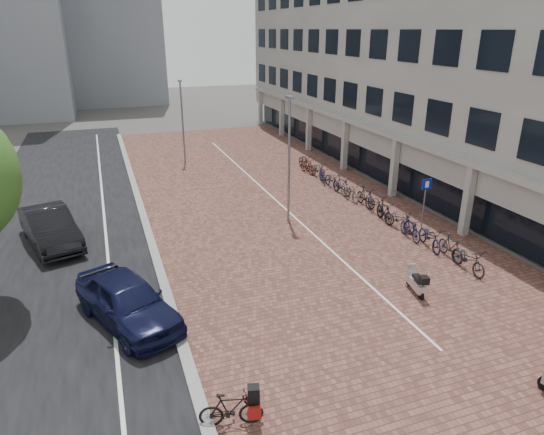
{
  "coord_description": "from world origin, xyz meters",
  "views": [
    {
      "loc": [
        -6.65,
        -12.57,
        9.03
      ],
      "look_at": [
        0.0,
        6.0,
        1.3
      ],
      "focal_mm": 31.86,
      "sensor_mm": 36.0,
      "label": 1
    }
  ],
  "objects": [
    {
      "name": "office_building",
      "position": [
        12.97,
        16.0,
        8.44
      ],
      "size": [
        8.4,
        40.0,
        15.0
      ],
      "color": "#A3A39E",
      "rests_on": "ground"
    },
    {
      "name": "lane_line",
      "position": [
        -7.0,
        12.0,
        0.02
      ],
      "size": [
        0.12,
        44.0,
        0.0
      ],
      "primitive_type": "cube",
      "color": "white",
      "rests_on": "street_asphalt"
    },
    {
      "name": "car_navy",
      "position": [
        -6.5,
        1.78,
        0.81
      ],
      "size": [
        3.61,
        5.14,
        1.62
      ],
      "primitive_type": "imported",
      "rotation": [
        0.0,
        0.0,
        0.4
      ],
      "color": "black",
      "rests_on": "ground"
    },
    {
      "name": "lamp_far",
      "position": [
        -1.13,
        21.48,
        2.87
      ],
      "size": [
        0.12,
        0.12,
        5.74
      ],
      "primitive_type": "cylinder",
      "color": "gray",
      "rests_on": "ground"
    },
    {
      "name": "bike_row",
      "position": [
        6.31,
        9.05,
        0.52
      ],
      "size": [
        1.26,
        18.1,
        1.05
      ],
      "color": "black",
      "rests_on": "ground"
    },
    {
      "name": "ground",
      "position": [
        0.0,
        0.0,
        0.0
      ],
      "size": [
        140.0,
        140.0,
        0.0
      ],
      "primitive_type": "plane",
      "color": "#474442",
      "rests_on": "ground"
    },
    {
      "name": "plaza_brick",
      "position": [
        2.0,
        12.0,
        0.01
      ],
      "size": [
        14.5,
        42.0,
        0.04
      ],
      "primitive_type": "cube",
      "color": "brown",
      "rests_on": "ground"
    },
    {
      "name": "parking_sign",
      "position": [
        7.5,
        5.37,
        1.67
      ],
      "size": [
        0.52,
        0.09,
        2.49
      ],
      "rotation": [
        0.0,
        0.0,
        0.02
      ],
      "color": "slate",
      "rests_on": "ground"
    },
    {
      "name": "parking_line",
      "position": [
        2.2,
        12.0,
        0.04
      ],
      "size": [
        0.1,
        30.0,
        0.0
      ],
      "primitive_type": "cube",
      "color": "white",
      "rests_on": "plaza_brick"
    },
    {
      "name": "street_asphalt",
      "position": [
        -9.0,
        12.0,
        0.01
      ],
      "size": [
        8.0,
        50.0,
        0.03
      ],
      "primitive_type": "cube",
      "color": "black",
      "rests_on": "ground"
    },
    {
      "name": "hero_bike",
      "position": [
        -4.5,
        -3.64,
        0.49
      ],
      "size": [
        1.63,
        0.82,
        1.11
      ],
      "rotation": [
        0.0,
        0.0,
        1.32
      ],
      "color": "black",
      "rests_on": "ground"
    },
    {
      "name": "curb",
      "position": [
        -5.1,
        12.0,
        0.07
      ],
      "size": [
        0.35,
        42.0,
        0.14
      ],
      "primitive_type": "cube",
      "color": "gray",
      "rests_on": "ground"
    },
    {
      "name": "lamp_near",
      "position": [
        1.72,
        8.39,
        3.05
      ],
      "size": [
        0.12,
        0.12,
        6.1
      ],
      "primitive_type": "cylinder",
      "color": "slate",
      "rests_on": "ground"
    },
    {
      "name": "scooter_front",
      "position": [
        3.5,
        0.23,
        0.48
      ],
      "size": [
        0.69,
        1.46,
        0.96
      ],
      "primitive_type": null,
      "rotation": [
        0.0,
        0.0,
        -0.18
      ],
      "color": "silver",
      "rests_on": "ground"
    },
    {
      "name": "car_dark",
      "position": [
        -9.28,
        9.32,
        0.83
      ],
      "size": [
        3.08,
        5.3,
        1.65
      ],
      "primitive_type": "imported",
      "rotation": [
        0.0,
        0.0,
        0.28
      ],
      "color": "black",
      "rests_on": "ground"
    }
  ]
}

